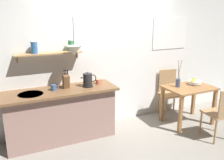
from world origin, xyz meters
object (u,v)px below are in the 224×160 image
(twig_vase, at_px, (178,82))
(pendant_lamp, at_px, (74,50))
(dining_table, at_px, (189,94))
(dining_chair_far, at_px, (169,90))
(electric_kettle, at_px, (88,80))
(coffee_mug_spare, at_px, (98,82))
(coffee_mug_by_sink, at_px, (54,88))
(dining_chair_near, at_px, (222,112))
(fruit_bowl, at_px, (195,82))
(knife_block, at_px, (66,81))

(twig_vase, distance_m, pendant_lamp, 2.03)
(dining_table, xyz_separation_m, dining_chair_far, (-0.06, 0.50, -0.07))
(electric_kettle, bearing_deg, coffee_mug_spare, 15.33)
(coffee_mug_by_sink, bearing_deg, dining_table, -9.18)
(dining_chair_near, relative_size, fruit_bowl, 3.70)
(fruit_bowl, relative_size, coffee_mug_spare, 1.99)
(fruit_bowl, bearing_deg, twig_vase, 178.85)
(fruit_bowl, xyz_separation_m, coffee_mug_spare, (-1.86, 0.34, 0.15))
(dining_chair_far, relative_size, coffee_mug_spare, 7.57)
(twig_vase, bearing_deg, fruit_bowl, -1.15)
(pendant_lamp, bearing_deg, coffee_mug_by_sink, 167.54)
(dining_chair_near, distance_m, dining_chair_far, 1.24)
(dining_chair_far, bearing_deg, twig_vase, -108.66)
(dining_chair_far, xyz_separation_m, knife_block, (-2.16, -0.07, 0.48))
(twig_vase, relative_size, knife_block, 1.63)
(pendant_lamp, bearing_deg, dining_chair_near, -26.42)
(dining_chair_far, height_order, fruit_bowl, dining_chair_far)
(knife_block, height_order, coffee_mug_spare, knife_block)
(electric_kettle, bearing_deg, dining_chair_far, 4.39)
(twig_vase, height_order, pendant_lamp, pendant_lamp)
(dining_table, xyz_separation_m, pendant_lamp, (-2.10, 0.32, 0.91))
(fruit_bowl, distance_m, electric_kettle, 2.10)
(dining_table, xyz_separation_m, fruit_bowl, (0.20, 0.08, 0.18))
(fruit_bowl, relative_size, knife_block, 0.79)
(coffee_mug_spare, bearing_deg, twig_vase, -12.60)
(dining_chair_far, xyz_separation_m, coffee_mug_spare, (-1.60, -0.08, 0.39))
(electric_kettle, distance_m, knife_block, 0.36)
(twig_vase, bearing_deg, knife_block, 170.57)
(dining_table, xyz_separation_m, coffee_mug_spare, (-1.67, 0.41, 0.33))
(coffee_mug_by_sink, bearing_deg, fruit_bowl, -6.83)
(dining_chair_near, xyz_separation_m, dining_chair_far, (-0.11, 1.24, 0.02))
(dining_chair_near, distance_m, coffee_mug_by_sink, 2.76)
(coffee_mug_spare, bearing_deg, dining_chair_far, 2.93)
(electric_kettle, distance_m, pendant_lamp, 0.56)
(dining_chair_far, relative_size, electric_kettle, 3.52)
(fruit_bowl, distance_m, twig_vase, 0.40)
(dining_table, distance_m, pendant_lamp, 2.31)
(dining_chair_near, distance_m, fruit_bowl, 0.88)
(dining_chair_far, height_order, twig_vase, twig_vase)
(fruit_bowl, relative_size, electric_kettle, 0.93)
(electric_kettle, xyz_separation_m, knife_block, (-0.35, 0.07, 0.01))
(electric_kettle, bearing_deg, pendant_lamp, -170.38)
(fruit_bowl, xyz_separation_m, coffee_mug_by_sink, (-2.63, 0.32, 0.15))
(dining_chair_far, bearing_deg, dining_table, -82.61)
(knife_block, bearing_deg, pendant_lamp, -38.83)
(coffee_mug_spare, relative_size, pendant_lamp, 0.21)
(dining_table, bearing_deg, dining_chair_far, 97.39)
(dining_chair_far, xyz_separation_m, coffee_mug_by_sink, (-2.37, -0.10, 0.40))
(dining_table, bearing_deg, fruit_bowl, 21.90)
(dining_table, xyz_separation_m, coffee_mug_by_sink, (-2.44, 0.39, 0.33))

